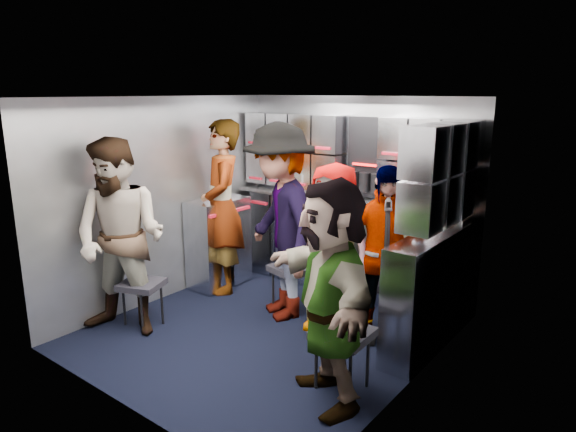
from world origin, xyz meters
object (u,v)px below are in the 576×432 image
Objects in this scene: attendant_arc_c at (333,249)px; jump_seat_center at (343,287)px; jump_seat_near_left at (142,287)px; attendant_standing at (222,207)px; attendant_arc_a at (121,239)px; attendant_arc_b at (280,222)px; jump_seat_mid_right at (391,287)px; jump_seat_near_right at (343,337)px; attendant_arc_e at (330,294)px; jump_seat_mid_left at (291,271)px; attendant_arc_d at (383,255)px.

jump_seat_center is at bearing 87.46° from attendant_arc_c.
jump_seat_near_left is 0.25× the size of attendant_standing.
jump_seat_center is at bearing 21.34° from attendant_arc_a.
jump_seat_mid_right is at bearing 50.60° from attendant_arc_b.
jump_seat_mid_right is 1.08m from jump_seat_near_right.
attendant_arc_b is at bearing 177.15° from attendant_arc_e.
jump_seat_mid_right reaches higher than jump_seat_mid_left.
jump_seat_near_left is 2.23m from attendant_arc_d.
jump_seat_center is 0.23× the size of attendant_arc_a.
jump_seat_near_right is 0.26× the size of attendant_arc_a.
attendant_arc_e is at bearing 1.72° from jump_seat_near_left.
attendant_arc_b is at bearing 156.30° from attendant_arc_d.
jump_seat_mid_left is 0.26× the size of attendant_arc_a.
jump_seat_mid_right is 0.63m from attendant_arc_c.
jump_seat_mid_left is 0.25× the size of attendant_standing.
attendant_standing is 1.21× the size of attendant_arc_c.
jump_seat_near_left is 1.88m from jump_seat_center.
attendant_arc_e reaches higher than jump_seat_mid_right.
attendant_arc_d reaches higher than jump_seat_mid_left.
attendant_arc_c reaches higher than jump_seat_center.
attendant_standing is 1.16× the size of attendant_arc_e.
attendant_arc_d is (0.44, 0.10, 0.01)m from attendant_arc_c.
attendant_standing is at bearing -174.23° from jump_seat_mid_right.
jump_seat_mid_left is at bearing 146.16° from attendant_arc_d.
jump_seat_mid_left is 0.28× the size of attendant_arc_e.
jump_seat_near_left is at bearing -140.23° from jump_seat_center.
attendant_arc_c is 0.99× the size of attendant_arc_d.
attendant_arc_d is 1.08m from attendant_arc_e.
jump_seat_mid_right is 1.31m from attendant_arc_e.
jump_seat_mid_right is (1.89, 1.30, 0.05)m from jump_seat_near_left.
attendant_arc_d reaches higher than jump_seat_center.
attendant_arc_b reaches higher than attendant_arc_d.
attendant_arc_c reaches higher than jump_seat_near_left.
attendant_arc_c is (0.00, -0.18, 0.42)m from jump_seat_center.
attendant_standing reaches higher than jump_seat_mid_left.
jump_seat_mid_left is at bearing 172.04° from attendant_arc_e.
jump_seat_center is at bearing 45.82° from attendant_standing.
jump_seat_near_left reaches higher than jump_seat_center.
jump_seat_mid_left is 0.69m from attendant_arc_c.
jump_seat_mid_left reaches higher than jump_seat_near_left.
attendant_arc_b is 1.20× the size of attendant_arc_d.
jump_seat_mid_right is 0.26× the size of attendant_standing.
jump_seat_mid_right is 0.31× the size of attendant_arc_c.
jump_seat_center is 0.26× the size of attendant_arc_c.
jump_seat_near_right is 2.14m from attendant_arc_a.
attendant_arc_a is at bearing -90.00° from jump_seat_near_left.
jump_seat_mid_right is 0.26× the size of attendant_arc_b.
jump_seat_mid_left is at bearing 44.70° from attendant_standing.
jump_seat_mid_right reaches higher than jump_seat_near_left.
attendant_standing is at bearing -176.48° from jump_seat_center.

